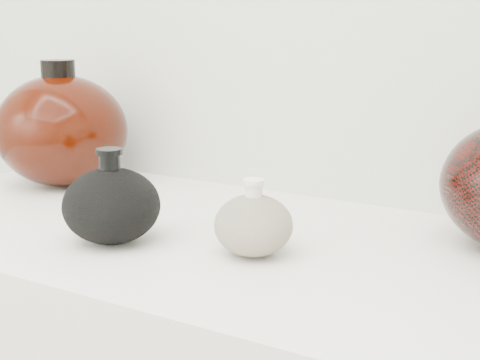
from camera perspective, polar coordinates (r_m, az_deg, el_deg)
The scene contains 3 objects.
black_gourd_vase at distance 0.88m, azimuth -10.91°, elevation -2.09°, with size 0.13×0.13×0.12m.
cream_gourd_vase at distance 0.82m, azimuth 1.15°, elevation -3.82°, with size 0.12×0.12×0.10m.
left_round_pot at distance 1.21m, azimuth -14.97°, elevation 4.15°, with size 0.28×0.28×0.22m.
Camera 1 is at (0.42, 0.22, 1.18)m, focal length 50.00 mm.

